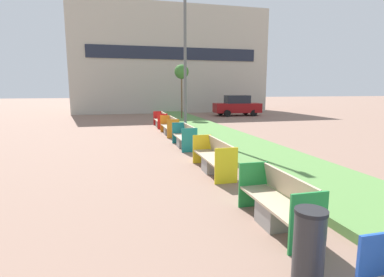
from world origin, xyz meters
TOP-DOWN VIEW (x-y plane):
  - planter_grass_strip at (3.20, 12.00)m, footprint 2.80×120.00m
  - building_backdrop at (4.00, 37.10)m, footprint 20.05×8.85m
  - bench_green_frame at (0.94, 7.27)m, footprint 0.65×1.90m
  - bench_yellow_frame at (0.94, 10.90)m, footprint 0.65×2.31m
  - bench_teal_frame at (0.94, 14.81)m, footprint 0.65×2.08m
  - bench_orange_frame at (0.94, 18.42)m, footprint 0.65×2.35m
  - bench_red_frame at (0.94, 21.87)m, footprint 0.65×2.16m
  - litter_bin at (0.47, 5.71)m, footprint 0.40×0.40m
  - street_lamp_post at (1.55, 17.38)m, footprint 0.24×0.44m
  - sapling_tree_far at (3.11, 25.51)m, footprint 1.09×1.09m
  - parked_car_distant at (8.90, 28.42)m, footprint 4.34×2.12m

SIDE VIEW (x-z plane):
  - planter_grass_strip at x=3.20m, z-range 0.00..0.18m
  - bench_green_frame at x=0.94m, z-range -0.11..0.83m
  - bench_teal_frame at x=0.94m, z-range -0.10..0.84m
  - bench_red_frame at x=0.94m, z-range -0.10..0.84m
  - bench_yellow_frame at x=0.94m, z-range -0.10..0.84m
  - bench_orange_frame at x=0.94m, z-range -0.09..0.85m
  - litter_bin at x=0.47m, z-range 0.00..0.98m
  - parked_car_distant at x=8.90m, z-range -0.02..1.84m
  - sapling_tree_far at x=3.11m, z-range 1.54..5.81m
  - street_lamp_post at x=1.55m, z-range 0.39..9.44m
  - building_backdrop at x=4.00m, z-range 0.00..10.72m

